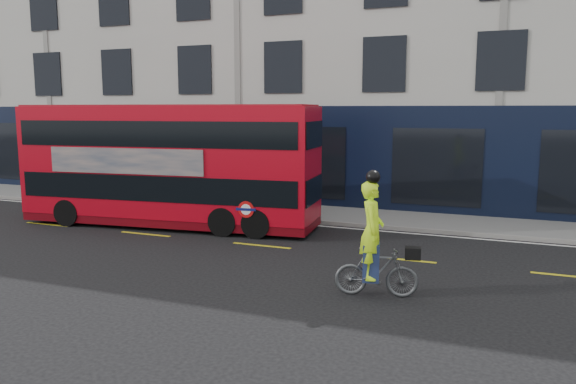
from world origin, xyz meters
The scene contains 8 objects.
ground centered at (0.00, 0.00, 0.00)m, with size 120.00×120.00×0.00m, color black.
pavement centered at (0.00, 6.50, 0.06)m, with size 60.00×3.00×0.12m, color slate.
kerb centered at (0.00, 5.00, 0.07)m, with size 60.00×0.12×0.13m, color gray.
building_terrace centered at (0.00, 12.94, 7.49)m, with size 50.00×10.07×15.00m.
road_edge_line centered at (0.00, 4.70, 0.00)m, with size 58.00×0.10×0.01m, color silver.
lane_dashes centered at (0.00, 1.50, 0.00)m, with size 58.00×0.12×0.01m, color gold, non-canonical shape.
bus centered at (-0.01, 2.93, 2.06)m, with size 10.16×3.29×4.02m.
cyclist centered at (8.00, -1.60, 0.93)m, with size 1.80×0.85×2.66m.
Camera 1 is at (10.56, -12.77, 3.89)m, focal length 35.00 mm.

